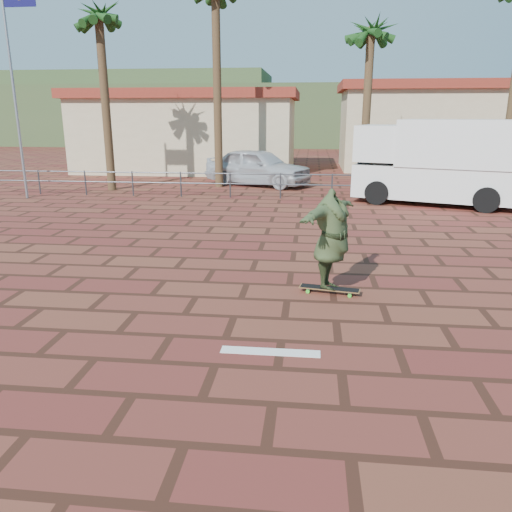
# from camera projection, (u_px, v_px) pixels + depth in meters

# --- Properties ---
(ground) EXTENTS (120.00, 120.00, 0.00)m
(ground) POSITION_uv_depth(u_px,v_px,m) (234.00, 317.00, 8.22)
(ground) COLOR brown
(ground) RESTS_ON ground
(paint_stripe) EXTENTS (1.40, 0.22, 0.01)m
(paint_stripe) POSITION_uv_depth(u_px,v_px,m) (270.00, 352.00, 7.00)
(paint_stripe) COLOR white
(paint_stripe) RESTS_ON ground
(guardrail) EXTENTS (24.06, 0.06, 1.00)m
(guardrail) POSITION_uv_depth(u_px,v_px,m) (281.00, 181.00, 19.50)
(guardrail) COLOR #47494F
(guardrail) RESTS_ON ground
(flagpole) EXTENTS (1.30, 0.10, 8.00)m
(flagpole) POSITION_uv_depth(u_px,v_px,m) (15.00, 74.00, 18.51)
(flagpole) COLOR gray
(flagpole) RESTS_ON ground
(palm_far_left) EXTENTS (2.40, 2.40, 8.25)m
(palm_far_left) POSITION_uv_depth(u_px,v_px,m) (99.00, 21.00, 20.04)
(palm_far_left) COLOR brown
(palm_far_left) RESTS_ON ground
(palm_center) EXTENTS (2.40, 2.40, 7.75)m
(palm_center) POSITION_uv_depth(u_px,v_px,m) (371.00, 36.00, 20.92)
(palm_center) COLOR brown
(palm_center) RESTS_ON ground
(building_west) EXTENTS (12.60, 7.60, 4.50)m
(building_west) POSITION_uv_depth(u_px,v_px,m) (190.00, 130.00, 29.26)
(building_west) COLOR beige
(building_west) RESTS_ON ground
(building_east) EXTENTS (10.60, 6.60, 5.00)m
(building_east) POSITION_uv_depth(u_px,v_px,m) (428.00, 126.00, 29.61)
(building_east) COLOR beige
(building_east) RESTS_ON ground
(hill_front) EXTENTS (70.00, 18.00, 6.00)m
(hill_front) POSITION_uv_depth(u_px,v_px,m) (303.00, 116.00, 55.18)
(hill_front) COLOR #384C28
(hill_front) RESTS_ON ground
(hill_back) EXTENTS (35.00, 14.00, 8.00)m
(hill_back) POSITION_uv_depth(u_px,v_px,m) (129.00, 107.00, 62.98)
(hill_back) COLOR #384C28
(hill_back) RESTS_ON ground
(longboard) EXTENTS (1.14, 0.45, 0.11)m
(longboard) POSITION_uv_depth(u_px,v_px,m) (330.00, 289.00, 9.26)
(longboard) COLOR olive
(longboard) RESTS_ON ground
(skateboarder) EXTENTS (1.45, 2.33, 1.85)m
(skateboarder) POSITION_uv_depth(u_px,v_px,m) (332.00, 240.00, 9.00)
(skateboarder) COLOR #364425
(skateboarder) RESTS_ON longboard
(campervan) EXTENTS (6.32, 4.21, 3.03)m
(campervan) POSITION_uv_depth(u_px,v_px,m) (441.00, 160.00, 18.14)
(campervan) COLOR white
(campervan) RESTS_ON ground
(car_silver) EXTENTS (5.38, 3.84, 1.70)m
(car_silver) POSITION_uv_depth(u_px,v_px,m) (258.00, 167.00, 23.11)
(car_silver) COLOR silver
(car_silver) RESTS_ON ground
(car_white) EXTENTS (5.45, 3.35, 1.70)m
(car_white) POSITION_uv_depth(u_px,v_px,m) (425.00, 176.00, 19.81)
(car_white) COLOR silver
(car_white) RESTS_ON ground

